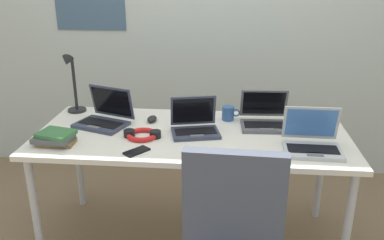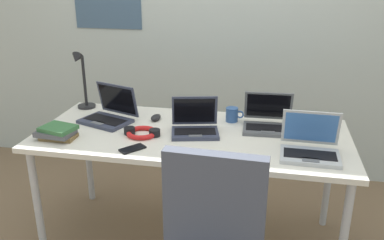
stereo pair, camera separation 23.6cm
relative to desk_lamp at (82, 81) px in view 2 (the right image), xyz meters
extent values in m
plane|color=#7A6047|center=(0.80, -0.28, -0.94)|extent=(12.00, 12.00, 0.00)
cube|color=#B2BCB7|center=(0.80, 0.82, 0.36)|extent=(6.00, 0.12, 2.60)
cube|color=silver|center=(0.80, -0.28, -0.21)|extent=(1.80, 0.80, 0.03)
cylinder|color=#B2B5BA|center=(-0.04, -0.62, -0.58)|extent=(0.04, 0.04, 0.71)
cylinder|color=#B2B5BA|center=(-0.04, 0.06, -0.58)|extent=(0.04, 0.04, 0.71)
cylinder|color=#B2B5BA|center=(1.64, 0.06, -0.58)|extent=(0.04, 0.04, 0.71)
cylinder|color=black|center=(0.00, 0.03, -0.19)|extent=(0.12, 0.12, 0.02)
cylinder|color=black|center=(0.00, 0.03, -0.01)|extent=(0.02, 0.02, 0.34)
cylinder|color=black|center=(0.00, -0.01, 0.16)|extent=(0.01, 0.08, 0.01)
cone|color=black|center=(0.00, -0.05, 0.16)|extent=(0.07, 0.09, 0.09)
cube|color=#33384C|center=(0.24, -0.22, -0.19)|extent=(0.35, 0.29, 0.02)
cube|color=black|center=(0.24, -0.22, -0.18)|extent=(0.28, 0.19, 0.00)
cube|color=#595B60|center=(0.22, -0.28, -0.18)|extent=(0.09, 0.07, 0.00)
cube|color=#33384C|center=(0.28, -0.11, -0.08)|extent=(0.30, 0.15, 0.20)
cube|color=black|center=(0.28, -0.11, -0.08)|extent=(0.26, 0.12, 0.17)
cube|color=#515459|center=(1.23, -0.16, -0.19)|extent=(0.30, 0.21, 0.02)
cube|color=black|center=(1.23, -0.16, -0.18)|extent=(0.26, 0.12, 0.00)
cube|color=#595B60|center=(1.23, -0.22, -0.18)|extent=(0.08, 0.05, 0.00)
cube|color=#515459|center=(1.22, -0.03, -0.08)|extent=(0.29, 0.09, 0.19)
cube|color=black|center=(1.22, -0.03, -0.08)|extent=(0.26, 0.07, 0.16)
cube|color=#B7BABC|center=(1.45, -0.49, -0.19)|extent=(0.30, 0.21, 0.02)
cube|color=black|center=(1.45, -0.49, -0.18)|extent=(0.26, 0.12, 0.00)
cube|color=#595B60|center=(1.45, -0.55, -0.18)|extent=(0.08, 0.05, 0.00)
cube|color=#B7BABC|center=(1.45, -0.36, -0.08)|extent=(0.30, 0.07, 0.20)
cube|color=#3F72BF|center=(1.45, -0.37, -0.08)|extent=(0.27, 0.05, 0.16)
cube|color=#33384C|center=(0.82, -0.30, -0.19)|extent=(0.30, 0.24, 0.02)
cube|color=black|center=(0.82, -0.30, -0.18)|extent=(0.25, 0.15, 0.00)
cube|color=#595B60|center=(0.84, -0.36, -0.18)|extent=(0.08, 0.06, 0.00)
cube|color=#33384C|center=(0.80, -0.20, -0.09)|extent=(0.27, 0.10, 0.18)
cube|color=black|center=(0.80, -0.20, -0.09)|extent=(0.24, 0.08, 0.15)
ellipsoid|color=black|center=(0.53, -0.11, -0.18)|extent=(0.07, 0.10, 0.03)
cube|color=black|center=(0.54, -0.57, -0.19)|extent=(0.14, 0.15, 0.01)
torus|color=red|center=(0.53, -0.36, -0.18)|extent=(0.18, 0.18, 0.03)
cylinder|color=black|center=(0.45, -0.36, -0.18)|extent=(0.06, 0.06, 0.04)
cylinder|color=black|center=(0.60, -0.36, -0.18)|extent=(0.06, 0.06, 0.04)
cube|color=brown|center=(0.08, -0.51, -0.19)|extent=(0.19, 0.12, 0.02)
cube|color=#4C4C51|center=(0.07, -0.51, -0.16)|extent=(0.21, 0.15, 0.03)
cube|color=#336638|center=(0.08, -0.50, -0.14)|extent=(0.21, 0.18, 0.02)
cylinder|color=#2D518C|center=(1.01, -0.04, -0.15)|extent=(0.08, 0.08, 0.09)
torus|color=#2D518C|center=(1.06, -0.04, -0.15)|extent=(0.05, 0.01, 0.05)
cube|color=#474C5B|center=(1.04, -1.01, -0.21)|extent=(0.42, 0.08, 0.48)
camera|label=1|loc=(1.00, -2.48, 0.71)|focal=38.47mm
camera|label=2|loc=(1.24, -2.44, 0.71)|focal=38.47mm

